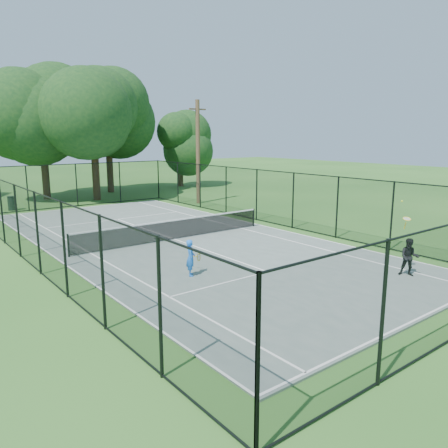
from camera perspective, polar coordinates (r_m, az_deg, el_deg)
ground at (r=20.87m, az=-6.45°, el=-2.15°), size 120.00×120.00×0.00m
tennis_court at (r=20.86m, az=-6.46°, el=-2.07°), size 11.00×24.00×0.06m
tennis_net at (r=20.74m, az=-6.49°, el=-0.60°), size 10.08×0.08×0.95m
fence at (r=20.57m, az=-6.55°, el=1.91°), size 13.10×26.10×3.00m
tree_near_left at (r=36.68m, az=-22.78°, el=12.39°), size 7.52×7.52×9.81m
tree_near_mid at (r=35.03m, az=-16.71°, el=11.67°), size 6.59×6.59×8.62m
tree_near_right at (r=39.68m, az=-14.96°, el=12.27°), size 6.51×6.51×8.99m
tree_far_right at (r=43.27m, az=-5.80°, el=10.25°), size 4.92×4.92×6.50m
trash_bin_right at (r=32.36m, az=-25.94°, el=2.47°), size 0.58×0.58×0.95m
utility_pole at (r=31.98m, az=-3.42°, el=9.42°), size 1.40×0.30×7.40m
player_blue at (r=15.32m, az=-4.37°, el=-4.41°), size 0.83×0.56×1.29m
player_black at (r=16.56m, az=23.05°, el=-3.98°), size 0.79×1.06×2.57m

